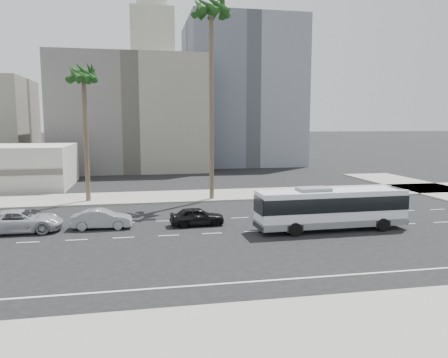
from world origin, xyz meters
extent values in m
plane|color=black|center=(0.00, 0.00, 0.00)|extent=(700.00, 700.00, 0.00)
cube|color=gray|center=(0.00, 15.50, 0.07)|extent=(120.00, 7.00, 0.15)
cube|color=gray|center=(0.00, -15.50, 0.07)|extent=(120.00, 7.00, 0.15)
cube|color=slate|center=(-12.00, 45.00, 9.00)|extent=(24.00, 18.00, 18.00)
cube|color=slate|center=(8.00, 52.00, 13.00)|extent=(20.00, 20.00, 26.00)
cube|color=beige|center=(-2.00, 250.00, 22.00)|extent=(42.00, 42.00, 44.00)
cube|color=beige|center=(-2.00, 250.00, 60.00)|extent=(26.00, 26.00, 32.00)
cube|color=slate|center=(45.00, 230.00, 35.00)|extent=(26.00, 26.00, 70.00)
cube|color=slate|center=(70.00, 260.00, 30.00)|extent=(22.00, 22.00, 60.00)
cube|color=white|center=(2.54, -0.54, 1.67)|extent=(10.82, 2.61, 2.41)
cube|color=black|center=(2.54, -0.54, 2.00)|extent=(10.88, 2.67, 1.02)
cube|color=slate|center=(2.54, -0.54, 0.60)|extent=(10.84, 2.65, 0.46)
cube|color=slate|center=(1.15, -0.54, 2.97)|extent=(2.26, 1.54, 0.28)
cube|color=#262628|center=(7.65, -0.54, 2.74)|extent=(0.60, 1.68, 0.28)
cylinder|color=black|center=(5.98, -1.73, 0.46)|extent=(0.93, 0.28, 0.93)
cylinder|color=black|center=(5.98, 0.65, 0.46)|extent=(0.93, 0.28, 0.93)
cylinder|color=black|center=(-0.62, -1.73, 0.46)|extent=(0.93, 0.28, 0.93)
cylinder|color=black|center=(-0.62, 0.65, 0.46)|extent=(0.93, 0.28, 0.93)
imported|color=black|center=(-6.71, 2.60, 0.69)|extent=(1.82, 4.12, 1.38)
imported|color=gray|center=(-13.62, 2.99, 0.70)|extent=(1.75, 4.35, 1.41)
imported|color=#B3B3BA|center=(-19.12, 2.94, 0.79)|extent=(2.76, 5.75, 1.58)
cylinder|color=brown|center=(-3.86, 13.17, 9.02)|extent=(0.50, 0.50, 18.04)
cylinder|color=brown|center=(-15.81, 14.20, 5.96)|extent=(0.37, 0.37, 11.92)
camera|label=1|loc=(-10.76, -29.00, 7.61)|focal=34.83mm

